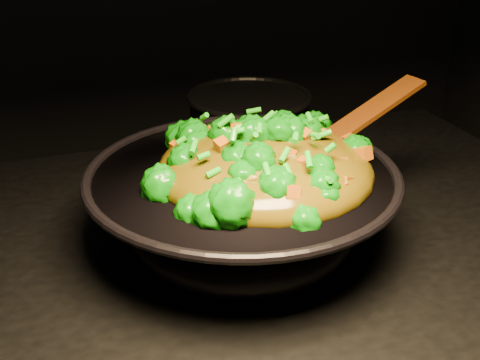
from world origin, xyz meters
name	(u,v)px	position (x,y,z in m)	size (l,w,h in m)	color
wok	(242,211)	(-0.01, 0.02, 0.96)	(0.43, 0.43, 0.12)	black
stir_fry	(265,139)	(0.02, 0.01, 1.07)	(0.30, 0.30, 0.10)	#0D7608
spatula	(351,125)	(0.17, 0.03, 1.06)	(0.27, 0.04, 0.01)	#3C1005
back_pot	(249,126)	(0.11, 0.32, 0.96)	(0.22, 0.22, 0.13)	black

